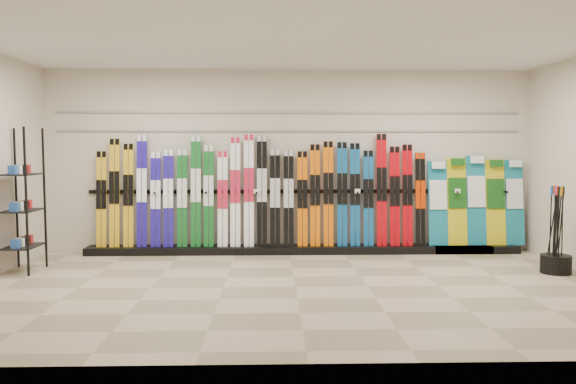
{
  "coord_description": "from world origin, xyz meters",
  "views": [
    {
      "loc": [
        -0.28,
        -6.8,
        1.68
      ],
      "look_at": [
        -0.06,
        1.0,
        1.1
      ],
      "focal_mm": 35.0,
      "sensor_mm": 36.0,
      "label": 1
    }
  ],
  "objects": [
    {
      "name": "ski_poles",
      "position": [
        3.57,
        0.66,
        0.61
      ],
      "size": [
        0.23,
        0.43,
        1.18
      ],
      "color": "black",
      "rests_on": "pole_bin"
    },
    {
      "name": "ski_rack_base",
      "position": [
        0.22,
        2.28,
        0.06
      ],
      "size": [
        8.0,
        0.4,
        0.12
      ],
      "primitive_type": "cube",
      "color": "black",
      "rests_on": "floor"
    },
    {
      "name": "slatwall_rail_0",
      "position": [
        0.0,
        2.48,
        2.0
      ],
      "size": [
        7.6,
        0.02,
        0.03
      ],
      "primitive_type": "cube",
      "color": "gray",
      "rests_on": "back_wall"
    },
    {
      "name": "snowboards",
      "position": [
        3.09,
        2.35,
        0.83
      ],
      "size": [
        1.59,
        0.23,
        1.47
      ],
      "color": "#14728C",
      "rests_on": "ski_rack_base"
    },
    {
      "name": "accessory_rack",
      "position": [
        -3.75,
        1.0,
        1.0
      ],
      "size": [
        0.4,
        0.6,
        2.0
      ],
      "primitive_type": "cube",
      "color": "black",
      "rests_on": "floor"
    },
    {
      "name": "ceiling",
      "position": [
        0.0,
        0.0,
        3.0
      ],
      "size": [
        8.0,
        8.0,
        0.0
      ],
      "primitive_type": "plane",
      "rotation": [
        3.14,
        0.0,
        0.0
      ],
      "color": "silver",
      "rests_on": "back_wall"
    },
    {
      "name": "floor",
      "position": [
        0.0,
        0.0,
        0.0
      ],
      "size": [
        8.0,
        8.0,
        0.0
      ],
      "primitive_type": "plane",
      "color": "gray",
      "rests_on": "ground"
    },
    {
      "name": "pole_bin",
      "position": [
        3.6,
        0.68,
        0.12
      ],
      "size": [
        0.41,
        0.41,
        0.25
      ],
      "primitive_type": "cylinder",
      "color": "black",
      "rests_on": "floor"
    },
    {
      "name": "back_wall",
      "position": [
        0.0,
        2.5,
        1.5
      ],
      "size": [
        8.0,
        0.0,
        8.0
      ],
      "primitive_type": "plane",
      "rotation": [
        1.57,
        0.0,
        0.0
      ],
      "color": "beige",
      "rests_on": "floor"
    },
    {
      "name": "slatwall_rail_1",
      "position": [
        0.0,
        2.48,
        2.3
      ],
      "size": [
        7.6,
        0.02,
        0.03
      ],
      "primitive_type": "cube",
      "color": "gray",
      "rests_on": "back_wall"
    },
    {
      "name": "skis",
      "position": [
        -0.45,
        2.3,
        0.95
      ],
      "size": [
        5.36,
        0.18,
        1.83
      ],
      "color": "gold",
      "rests_on": "ski_rack_base"
    }
  ]
}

